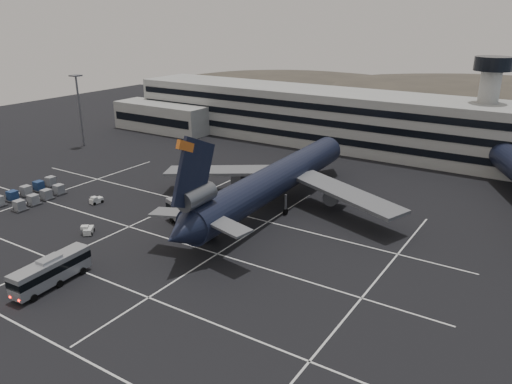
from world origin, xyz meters
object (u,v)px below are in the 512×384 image
at_px(bus_near, 51,270).
at_px(uld_cluster, 32,194).
at_px(tug_a, 96,200).
at_px(trijet_main, 274,181).
at_px(bus_far, 191,216).

relative_size(bus_near, uld_cluster, 0.75).
bearing_deg(uld_cluster, bus_near, -30.49).
xyz_separation_m(tug_a, uld_cluster, (-12.15, -4.66, 0.31)).
xyz_separation_m(bus_near, tug_a, (-18.43, 22.66, -1.50)).
bearing_deg(uld_cluster, tug_a, 20.97).
distance_m(trijet_main, bus_far, 16.40).
bearing_deg(tug_a, uld_cluster, -151.02).
relative_size(trijet_main, uld_cluster, 3.89).
height_order(tug_a, uld_cluster, uld_cluster).
distance_m(bus_far, uld_cluster, 34.60).
bearing_deg(bus_near, bus_far, 77.50).
xyz_separation_m(trijet_main, bus_far, (-6.55, -14.74, -2.96)).
bearing_deg(bus_near, tug_a, 125.35).
bearing_deg(trijet_main, uld_cluster, -156.12).
bearing_deg(tug_a, bus_near, -42.88).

